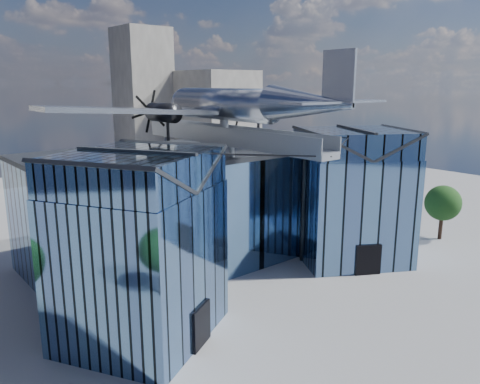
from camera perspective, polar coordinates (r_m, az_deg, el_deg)
ground_plane at (r=37.97m, az=1.97°, el=-11.18°), size 120.00×120.00×0.00m
museum at (r=40.42m, az=-3.46°, el=-1.35°), size 32.88×24.50×17.60m
bg_towers at (r=80.32m, az=-22.09°, el=8.14°), size 77.00×24.50×26.00m
tree_plaza_e at (r=51.56m, az=23.51°, el=-1.26°), size 4.64×4.64×5.61m
tree_side_e at (r=63.78m, az=18.98°, el=1.39°), size 3.75×3.75×5.11m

